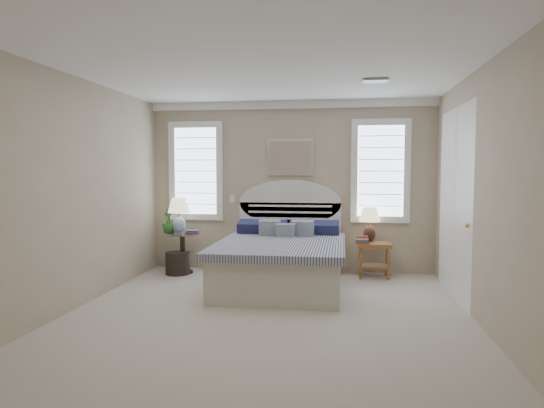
{
  "coord_description": "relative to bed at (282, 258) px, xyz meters",
  "views": [
    {
      "loc": [
        0.82,
        -5.19,
        1.61
      ],
      "look_at": [
        -0.08,
        1.0,
        1.18
      ],
      "focal_mm": 32.0,
      "sensor_mm": 36.0,
      "label": 1
    }
  ],
  "objects": [
    {
      "name": "nightstand_right",
      "position": [
        1.3,
        0.69,
        0.0
      ],
      "size": [
        0.5,
        0.4,
        0.53
      ],
      "color": "brown",
      "rests_on": "floor"
    },
    {
      "name": "floor_pot",
      "position": [
        -1.7,
        0.5,
        -0.21
      ],
      "size": [
        0.5,
        0.5,
        0.34
      ],
      "primitive_type": "cylinder",
      "rotation": [
        0.0,
        0.0,
        -0.43
      ],
      "color": "black",
      "rests_on": "floor"
    },
    {
      "name": "potted_plant",
      "position": [
        -1.87,
        0.59,
        0.44
      ],
      "size": [
        0.26,
        0.26,
        0.39
      ],
      "primitive_type": "imported",
      "rotation": [
        0.0,
        0.0,
        -0.24
      ],
      "color": "#327830",
      "rests_on": "side_table_left"
    },
    {
      "name": "wall_left",
      "position": [
        -2.25,
        -1.46,
        0.96
      ],
      "size": [
        0.02,
        5.0,
        2.7
      ],
      "primitive_type": "cube",
      "color": "tan",
      "rests_on": "floor"
    },
    {
      "name": "wall_back",
      "position": [
        0.0,
        1.04,
        0.96
      ],
      "size": [
        4.5,
        0.02,
        2.7
      ],
      "primitive_type": "cube",
      "color": "tan",
      "rests_on": "floor"
    },
    {
      "name": "closet_door",
      "position": [
        2.23,
        -0.26,
        0.81
      ],
      "size": [
        0.02,
        1.8,
        2.4
      ],
      "primitive_type": "cube",
      "color": "white",
      "rests_on": "floor"
    },
    {
      "name": "bed",
      "position": [
        0.0,
        0.0,
        0.0
      ],
      "size": [
        1.72,
        2.28,
        1.47
      ],
      "color": "beige",
      "rests_on": "floor"
    },
    {
      "name": "wall_right",
      "position": [
        2.25,
        -1.46,
        0.96
      ],
      "size": [
        0.02,
        5.0,
        2.7
      ],
      "primitive_type": "cube",
      "color": "tan",
      "rests_on": "floor"
    },
    {
      "name": "books_right",
      "position": [
        1.12,
        0.61,
        0.19
      ],
      "size": [
        0.2,
        0.15,
        0.11
      ],
      "rotation": [
        0.0,
        0.0,
        0.04
      ],
      "color": "#A82A2A",
      "rests_on": "nightstand_right"
    },
    {
      "name": "lamp_right",
      "position": [
        1.24,
        0.83,
        0.47
      ],
      "size": [
        0.39,
        0.39,
        0.53
      ],
      "rotation": [
        0.0,
        0.0,
        -0.25
      ],
      "color": "black",
      "rests_on": "nightstand_right"
    },
    {
      "name": "books_left",
      "position": [
        -1.48,
        0.55,
        0.27
      ],
      "size": [
        0.22,
        0.17,
        0.06
      ],
      "rotation": [
        0.0,
        0.0,
        0.1
      ],
      "color": "#A82A2A",
      "rests_on": "side_table_left"
    },
    {
      "name": "crown_molding",
      "position": [
        0.0,
        1.0,
        2.25
      ],
      "size": [
        4.5,
        0.08,
        0.12
      ],
      "primitive_type": "cube",
      "color": "white",
      "rests_on": "wall_back"
    },
    {
      "name": "lamp_left",
      "position": [
        -1.71,
        0.61,
        0.58
      ],
      "size": [
        0.42,
        0.42,
        0.56
      ],
      "rotation": [
        0.0,
        0.0,
        0.25
      ],
      "color": "silver",
      "rests_on": "side_table_left"
    },
    {
      "name": "window_left",
      "position": [
        -1.55,
        1.02,
        1.21
      ],
      "size": [
        0.9,
        0.06,
        1.6
      ],
      "primitive_type": "cube",
      "color": "#C9DFFF",
      "rests_on": "wall_back"
    },
    {
      "name": "switch_plate",
      "position": [
        -0.95,
        1.03,
        0.76
      ],
      "size": [
        0.08,
        0.01,
        0.12
      ],
      "primitive_type": "cube",
      "color": "white",
      "rests_on": "wall_back"
    },
    {
      "name": "window_right",
      "position": [
        1.4,
        1.02,
        1.21
      ],
      "size": [
        0.9,
        0.06,
        1.6
      ],
      "primitive_type": "cube",
      "color": "#C9DFFF",
      "rests_on": "wall_back"
    },
    {
      "name": "side_table_left",
      "position": [
        -1.65,
        0.59,
        0.0
      ],
      "size": [
        0.56,
        0.56,
        0.63
      ],
      "color": "black",
      "rests_on": "floor"
    },
    {
      "name": "hvac_vent",
      "position": [
        1.2,
        -0.66,
        2.29
      ],
      "size": [
        0.3,
        0.2,
        0.02
      ],
      "primitive_type": "cube",
      "color": "#B2B2B2",
      "rests_on": "ceiling"
    },
    {
      "name": "painting",
      "position": [
        0.0,
        1.0,
        1.43
      ],
      "size": [
        0.74,
        0.04,
        0.58
      ],
      "primitive_type": "cube",
      "color": "silver",
      "rests_on": "wall_back"
    },
    {
      "name": "ceiling",
      "position": [
        0.0,
        -1.46,
        2.31
      ],
      "size": [
        4.5,
        5.0,
        0.01
      ],
      "primitive_type": "cube",
      "color": "white",
      "rests_on": "wall_back"
    },
    {
      "name": "floor",
      "position": [
        0.0,
        -1.46,
        -0.39
      ],
      "size": [
        4.5,
        5.0,
        0.01
      ],
      "primitive_type": "cube",
      "color": "#B6AC9B",
      "rests_on": "ground"
    }
  ]
}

